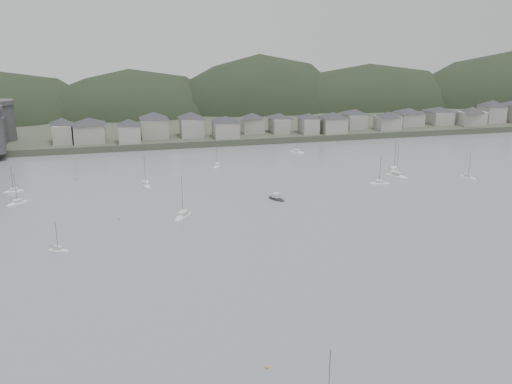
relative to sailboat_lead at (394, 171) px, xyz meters
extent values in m
plane|color=slate|center=(-64.28, -109.23, -0.17)|extent=(900.00, 900.00, 0.00)
cube|color=#383D2D|center=(-64.28, 185.77, 1.33)|extent=(900.00, 250.00, 3.00)
ellipsoid|color=black|center=(-96.58, 163.64, -10.14)|extent=(132.08, 90.41, 79.74)
ellipsoid|color=black|center=(-13.64, 163.71, -12.85)|extent=(133.88, 88.37, 101.41)
ellipsoid|color=black|center=(61.67, 158.68, -10.49)|extent=(165.81, 81.78, 82.55)
ellipsoid|color=black|center=(170.15, 156.34, -12.99)|extent=(177.60, 96.61, 102.57)
cylinder|color=#37373A|center=(-156.28, 84.77, 11.33)|extent=(10.00, 10.00, 17.00)
cube|color=#9E9D90|center=(-129.28, 72.73, 7.12)|extent=(8.34, 12.91, 8.59)
pyramid|color=#2C2C31|center=(-129.28, 72.73, 12.92)|extent=(15.78, 15.78, 3.01)
cube|color=#9E9D90|center=(-117.60, 72.10, 7.01)|extent=(13.68, 13.35, 8.36)
pyramid|color=#2C2C31|center=(-117.60, 72.10, 12.65)|extent=(20.07, 20.07, 2.93)
cube|color=#98978F|center=(-99.86, 66.79, 6.87)|extent=(9.78, 10.20, 8.08)
pyramid|color=#2C2C31|center=(-99.86, 66.79, 12.32)|extent=(14.83, 14.83, 2.83)
cube|color=#9E9D90|center=(-87.80, 76.42, 7.38)|extent=(12.59, 13.33, 9.09)
pyramid|color=#2C2C31|center=(-87.80, 76.42, 13.51)|extent=(19.24, 19.24, 3.18)
cube|color=#98978F|center=(-70.03, 74.87, 7.26)|extent=(10.74, 12.17, 8.87)
pyramid|color=#2C2C31|center=(-70.03, 74.87, 13.25)|extent=(17.01, 17.01, 3.10)
cube|color=#9E9D90|center=(-54.36, 68.30, 6.68)|extent=(11.63, 12.09, 7.69)
pyramid|color=#2C2C31|center=(-54.36, 68.30, 11.87)|extent=(17.61, 17.61, 2.69)
cube|color=#9E9D90|center=(-39.03, 76.97, 6.55)|extent=(10.37, 9.35, 7.44)
pyramid|color=#2C2C31|center=(-39.03, 76.97, 11.57)|extent=(14.65, 14.65, 2.60)
cube|color=#9E9D90|center=(-25.66, 74.57, 6.44)|extent=(8.24, 12.20, 7.22)
pyramid|color=#2C2C31|center=(-25.66, 74.57, 11.31)|extent=(15.17, 15.17, 2.53)
cube|color=#98978F|center=(-11.79, 69.32, 6.56)|extent=(8.06, 10.91, 7.46)
pyramid|color=#2C2C31|center=(-11.79, 69.32, 11.60)|extent=(14.08, 14.08, 2.61)
cube|color=#9E9D90|center=(0.53, 67.83, 6.66)|extent=(11.73, 11.78, 7.66)
pyramid|color=#2C2C31|center=(0.53, 67.83, 11.83)|extent=(17.46, 17.46, 2.68)
cube|color=#98978F|center=(16.35, 77.68, 6.50)|extent=(10.19, 13.02, 7.33)
pyramid|color=#2C2C31|center=(16.35, 77.68, 11.45)|extent=(17.23, 17.23, 2.57)
cube|color=#98978F|center=(31.26, 68.84, 6.27)|extent=(11.70, 9.81, 6.88)
pyramid|color=#2C2C31|center=(31.26, 68.84, 10.91)|extent=(15.97, 15.97, 2.41)
cube|color=#98978F|center=(48.12, 77.68, 6.33)|extent=(12.83, 12.48, 7.00)
pyramid|color=#2C2C31|center=(48.12, 77.68, 11.05)|extent=(18.79, 18.79, 2.45)
cube|color=#98978F|center=(66.45, 78.20, 6.31)|extent=(11.07, 13.50, 6.97)
pyramid|color=#2C2C31|center=(66.45, 78.20, 11.02)|extent=(18.25, 18.25, 2.44)
cube|color=#98978F|center=(81.73, 70.49, 6.50)|extent=(13.75, 9.12, 7.34)
pyramid|color=#2C2C31|center=(81.73, 70.49, 11.45)|extent=(16.97, 16.97, 2.57)
cube|color=#98978F|center=(98.64, 76.72, 7.36)|extent=(11.37, 11.57, 9.05)
pyramid|color=#2C2C31|center=(98.64, 76.72, 13.46)|extent=(17.03, 17.03, 3.17)
ellipsoid|color=silver|center=(0.00, 0.00, -0.12)|extent=(7.83, 9.49, 1.89)
cube|color=silver|center=(0.00, 0.00, 1.12)|extent=(3.58, 3.90, 0.70)
cylinder|color=#3F3F42|center=(0.00, 0.00, 5.93)|extent=(0.12, 0.12, 11.79)
cylinder|color=#3F3F42|center=(-0.96, 1.40, 1.67)|extent=(2.48, 3.56, 0.10)
cylinder|color=#3F3F42|center=(-75.41, -125.48, 4.71)|extent=(0.12, 0.12, 9.37)
ellipsoid|color=silver|center=(-3.12, -7.93, -0.12)|extent=(7.61, 9.98, 1.95)
cube|color=silver|center=(-3.12, -7.93, 1.15)|extent=(3.57, 4.02, 0.70)
cylinder|color=#3F3F42|center=(-3.12, -7.93, 6.12)|extent=(0.12, 0.12, 12.18)
cylinder|color=#3F3F42|center=(-4.00, -9.44, 1.70)|extent=(2.30, 3.84, 0.10)
ellipsoid|color=silver|center=(-137.05, -9.43, -0.12)|extent=(7.58, 6.92, 1.56)
cube|color=silver|center=(-137.05, -9.43, 0.96)|extent=(3.20, 3.07, 0.70)
cylinder|color=#3F3F42|center=(-137.05, -9.43, 4.91)|extent=(0.12, 0.12, 9.75)
cylinder|color=#3F3F42|center=(-138.12, -8.53, 1.51)|extent=(2.76, 2.33, 0.10)
ellipsoid|color=silver|center=(-13.85, -15.50, -0.12)|extent=(8.01, 3.95, 1.54)
cube|color=silver|center=(-13.85, -15.50, 0.95)|extent=(2.97, 2.19, 0.70)
cylinder|color=#3F3F42|center=(-13.85, -15.50, 4.83)|extent=(0.12, 0.12, 9.59)
cylinder|color=#3F3F42|center=(-12.50, -15.23, 1.50)|extent=(3.40, 0.79, 0.10)
ellipsoid|color=silver|center=(22.26, -15.88, -0.12)|extent=(4.53, 7.92, 1.51)
cube|color=silver|center=(22.26, -15.88, 0.93)|extent=(2.36, 3.01, 0.70)
cylinder|color=#3F3F42|center=(22.26, -15.88, 4.74)|extent=(0.12, 0.12, 9.43)
cylinder|color=#3F3F42|center=(21.86, -17.18, 1.48)|extent=(1.09, 3.27, 0.10)
ellipsoid|color=silver|center=(-95.99, 2.22, -0.12)|extent=(4.45, 9.04, 1.73)
cube|color=silver|center=(-95.99, 2.22, 1.05)|extent=(2.47, 3.35, 0.70)
cylinder|color=#3F3F42|center=(-95.99, 2.22, 5.44)|extent=(0.12, 0.12, 10.82)
cylinder|color=#3F3F42|center=(-96.30, 0.70, 1.60)|extent=(0.88, 3.84, 0.10)
ellipsoid|color=silver|center=(-140.55, 5.11, -0.12)|extent=(7.22, 3.61, 1.38)
cube|color=silver|center=(-140.55, 5.11, 0.87)|extent=(2.68, 1.99, 0.70)
cylinder|color=#3F3F42|center=(-140.55, 5.11, 4.35)|extent=(0.12, 0.12, 8.64)
cylinder|color=#3F3F42|center=(-141.77, 5.37, 1.42)|extent=(3.06, 0.75, 0.10)
ellipsoid|color=silver|center=(-66.39, 23.80, -0.12)|extent=(5.08, 7.49, 1.44)
cube|color=silver|center=(-66.39, 23.80, 0.90)|extent=(2.48, 2.94, 0.70)
cylinder|color=#3F3F42|center=(-66.39, 23.80, 4.52)|extent=(0.12, 0.12, 8.98)
cylinder|color=#3F3F42|center=(-66.93, 24.98, 1.45)|extent=(1.43, 2.98, 0.10)
ellipsoid|color=silver|center=(-86.83, -34.58, -0.12)|extent=(7.82, 10.15, 1.99)
cube|color=silver|center=(-86.83, -34.58, 1.17)|extent=(3.66, 4.10, 0.70)
cylinder|color=#3F3F42|center=(-86.83, -34.58, 6.23)|extent=(0.12, 0.12, 12.41)
cylinder|color=#3F3F42|center=(-85.92, -36.11, 1.72)|extent=(2.38, 3.89, 0.10)
ellipsoid|color=silver|center=(-120.63, -53.23, -0.12)|extent=(6.22, 3.82, 1.19)
cube|color=silver|center=(-120.63, -53.23, 0.77)|extent=(2.40, 1.94, 0.70)
cylinder|color=#3F3F42|center=(-120.63, -53.23, 3.73)|extent=(0.12, 0.12, 7.41)
cylinder|color=#3F3F42|center=(-121.63, -53.60, 1.32)|extent=(2.54, 1.01, 0.10)
ellipsoid|color=silver|center=(-26.90, 40.77, -0.12)|extent=(6.63, 7.99, 1.59)
cube|color=silver|center=(-26.90, 40.77, 0.98)|extent=(3.03, 3.29, 0.70)
cylinder|color=#3F3F42|center=(-26.90, 40.77, 5.01)|extent=(0.12, 0.12, 9.95)
cylinder|color=#3F3F42|center=(-26.08, 41.95, 1.53)|extent=(2.13, 3.00, 0.10)
ellipsoid|color=black|center=(-55.07, -24.77, -0.12)|extent=(5.81, 7.22, 1.53)
cube|color=silver|center=(-55.07, -24.77, 1.29)|extent=(2.76, 2.80, 1.40)
cylinder|color=#3F3F42|center=(-55.07, -24.77, 2.19)|extent=(0.10, 0.10, 1.20)
sphere|color=#C58441|center=(-120.89, 17.11, -0.02)|extent=(0.70, 0.70, 0.70)
sphere|color=#C58441|center=(-81.87, -114.16, -0.02)|extent=(0.70, 0.70, 0.70)
sphere|color=#C58441|center=(-105.55, -32.51, -0.02)|extent=(0.70, 0.70, 0.70)
camera|label=1|loc=(-102.52, -190.85, 54.46)|focal=38.67mm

